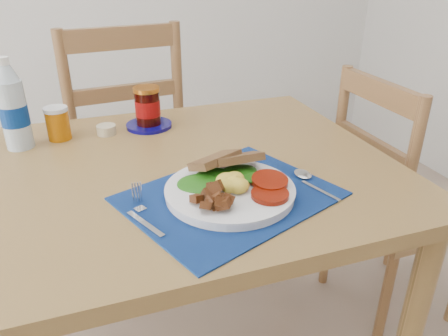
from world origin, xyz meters
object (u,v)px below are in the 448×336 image
juice_glass (58,124)px  jam_on_saucer (148,110)px  chair_end (392,177)px  water_bottle (13,109)px  breakfast_plate (228,189)px  chair_far (122,124)px

juice_glass → jam_on_saucer: jam_on_saucer is taller
chair_end → water_bottle: size_ratio=4.34×
breakfast_plate → juice_glass: size_ratio=3.16×
chair_end → juice_glass: (-1.03, 0.24, 0.23)m
chair_end → juice_glass: 1.08m
chair_far → jam_on_saucer: (0.04, -0.41, 0.19)m
chair_end → jam_on_saucer: bearing=70.8°
juice_glass → chair_end: bearing=-13.2°
juice_glass → jam_on_saucer: bearing=2.3°
water_bottle → jam_on_saucer: size_ratio=1.78×
chair_far → water_bottle: size_ratio=4.88×
breakfast_plate → jam_on_saucer: (-0.08, 0.50, 0.03)m
chair_far → juice_glass: bearing=57.0°
chair_far → water_bottle: chair_far is taller
chair_end → breakfast_plate: (-0.68, -0.25, 0.21)m
chair_far → breakfast_plate: bearing=92.7°
chair_end → water_bottle: (-1.14, 0.22, 0.30)m
chair_far → breakfast_plate: chair_far is taller
water_bottle → juice_glass: water_bottle is taller
water_bottle → chair_far: bearing=54.0°
chair_far → water_bottle: 0.61m
chair_far → jam_on_saucer: bearing=90.7°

